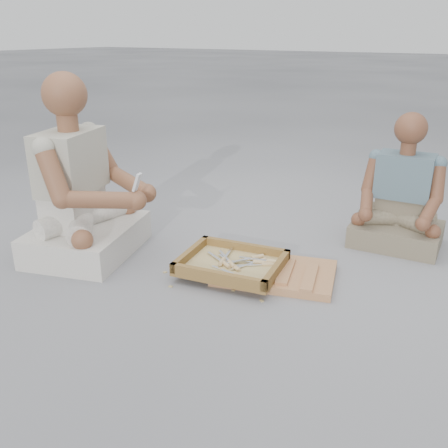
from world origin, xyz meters
The scene contains 29 objects.
ground centered at (0.00, 0.00, 0.00)m, with size 60.00×60.00×0.00m, color #949599.
carved_panel centered at (0.24, 0.27, 0.02)m, with size 0.61×0.41×0.04m, color #A4713F.
tool_tray centered at (0.04, 0.17, 0.06)m, with size 0.57×0.49×0.07m.
chisel_0 centered at (0.14, 0.24, 0.07)m, with size 0.20×0.12×0.02m.
chisel_1 centered at (-0.02, 0.16, 0.08)m, with size 0.07×0.22×0.02m.
chisel_2 centered at (0.12, 0.07, 0.07)m, with size 0.22×0.05×0.02m.
chisel_3 centered at (0.06, 0.14, 0.07)m, with size 0.20×0.13×0.02m.
chisel_4 centered at (0.20, 0.27, 0.08)m, with size 0.22×0.07×0.02m.
chisel_5 centered at (0.00, 0.14, 0.07)m, with size 0.20×0.11×0.02m.
chisel_6 centered at (0.11, 0.27, 0.08)m, with size 0.13×0.20×0.02m.
chisel_7 centered at (0.03, 0.16, 0.08)m, with size 0.18×0.15×0.02m.
chisel_8 centered at (0.19, 0.24, 0.07)m, with size 0.19×0.15×0.02m.
chisel_9 centered at (0.14, 0.25, 0.07)m, with size 0.11×0.21×0.02m.
wood_chip_0 centered at (0.30, 0.01, 0.00)m, with size 0.02×0.01×0.00m, color tan.
wood_chip_1 centered at (-0.28, 0.00, 0.00)m, with size 0.02×0.01×0.00m, color tan.
wood_chip_2 centered at (-0.19, 0.26, 0.00)m, with size 0.02×0.01×0.00m, color tan.
wood_chip_3 centered at (-0.16, 0.47, 0.00)m, with size 0.02×0.01×0.00m, color tan.
wood_chip_4 centered at (-0.16, -0.11, 0.00)m, with size 0.02×0.01×0.00m, color tan.
wood_chip_5 centered at (-0.11, 0.18, 0.00)m, with size 0.02×0.01×0.00m, color tan.
wood_chip_6 centered at (0.13, 0.03, 0.00)m, with size 0.02×0.01×0.00m, color tan.
wood_chip_7 centered at (0.20, 0.14, 0.00)m, with size 0.02×0.01×0.00m, color tan.
wood_chip_8 centered at (0.13, 0.40, 0.00)m, with size 0.02×0.01×0.00m, color tan.
wood_chip_9 centered at (0.13, 0.45, 0.00)m, with size 0.02×0.01×0.00m, color tan.
wood_chip_10 centered at (-0.08, 0.09, 0.00)m, with size 0.02×0.01×0.00m, color tan.
wood_chip_11 centered at (-0.10, 0.20, 0.00)m, with size 0.02×0.01×0.00m, color tan.
wood_chip_12 centered at (-0.28, 0.09, 0.00)m, with size 0.02×0.01×0.00m, color tan.
craftsman centered at (-0.83, -0.03, 0.35)m, with size 0.76×0.77×1.02m.
companion centered at (0.66, 1.06, 0.26)m, with size 0.53×0.44×0.79m.
mobile_phone centered at (-0.45, 0.02, 0.47)m, with size 0.06×0.05×0.10m.
Camera 1 is at (1.25, -1.86, 1.21)m, focal length 40.00 mm.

